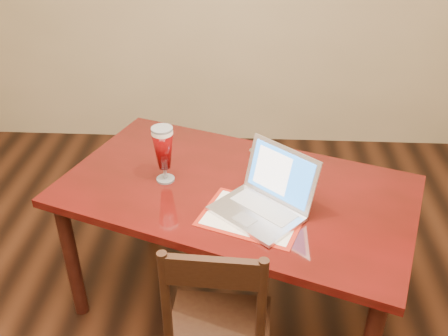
{
  "coord_description": "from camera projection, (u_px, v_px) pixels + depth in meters",
  "views": [
    {
      "loc": [
        0.21,
        -1.27,
        2.06
      ],
      "look_at": [
        0.1,
        0.63,
        0.87
      ],
      "focal_mm": 40.0,
      "sensor_mm": 36.0,
      "label": 1
    }
  ],
  "objects": [
    {
      "name": "dining_table",
      "position": [
        235.0,
        202.0,
        2.35
      ],
      "size": [
        1.82,
        1.4,
        1.03
      ],
      "rotation": [
        0.0,
        0.0,
        -0.35
      ],
      "color": "#4E0B0A",
      "rests_on": "ground"
    },
    {
      "name": "dining_chair",
      "position": [
        218.0,
        333.0,
        1.98
      ],
      "size": [
        0.43,
        0.41,
        0.97
      ],
      "rotation": [
        0.0,
        0.0,
        -0.05
      ],
      "color": "black",
      "rests_on": "ground"
    }
  ]
}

